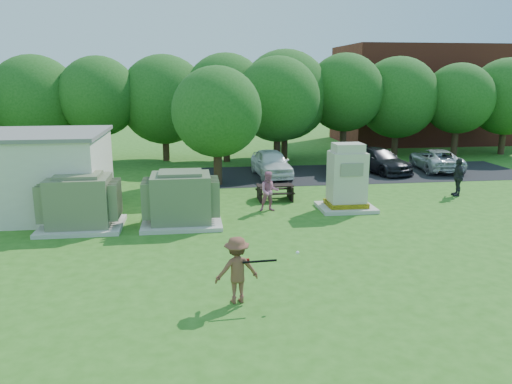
{
  "coord_description": "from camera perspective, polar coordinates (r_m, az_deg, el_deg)",
  "views": [
    {
      "loc": [
        -2.41,
        -14.06,
        5.55
      ],
      "look_at": [
        0.0,
        4.0,
        1.3
      ],
      "focal_mm": 35.0,
      "sensor_mm": 36.0,
      "label": 1
    }
  ],
  "objects": [
    {
      "name": "batter",
      "position": [
        12.53,
        -2.2,
        -8.88
      ],
      "size": [
        1.19,
        0.8,
        1.71
      ],
      "primitive_type": "imported",
      "rotation": [
        0.0,
        0.0,
        3.3
      ],
      "color": "brown",
      "rests_on": "ground"
    },
    {
      "name": "car_silver_b",
      "position": [
        31.92,
        19.84,
        3.51
      ],
      "size": [
        2.67,
        4.84,
        1.28
      ],
      "primitive_type": "imported",
      "rotation": [
        0.0,
        0.0,
        3.02
      ],
      "color": "silver",
      "rests_on": "ground"
    },
    {
      "name": "transformer_right",
      "position": [
        19.12,
        -8.55,
        -0.88
      ],
      "size": [
        3.0,
        2.4,
        2.07
      ],
      "color": "beige",
      "rests_on": "ground"
    },
    {
      "name": "person_at_picnic",
      "position": [
        20.82,
        1.53,
        0.07
      ],
      "size": [
        0.82,
        0.64,
        1.69
      ],
      "primitive_type": "imported",
      "rotation": [
        0.0,
        0.0,
        -0.01
      ],
      "color": "#C4688E",
      "rests_on": "ground"
    },
    {
      "name": "person_walking_right",
      "position": [
        25.37,
        22.08,
        1.6
      ],
      "size": [
        0.62,
        1.11,
        1.8
      ],
      "primitive_type": "imported",
      "rotation": [
        0.0,
        0.0,
        4.54
      ],
      "color": "#27282D",
      "rests_on": "ground"
    },
    {
      "name": "ground",
      "position": [
        15.31,
        2.0,
        -8.14
      ],
      "size": [
        120.0,
        120.0,
        0.0
      ],
      "primitive_type": "plane",
      "color": "#2D6619",
      "rests_on": "ground"
    },
    {
      "name": "tree_row",
      "position": [
        32.85,
        -0.33,
        10.7
      ],
      "size": [
        41.3,
        13.3,
        7.3
      ],
      "color": "#47301E",
      "rests_on": "ground"
    },
    {
      "name": "car_white",
      "position": [
        28.24,
        1.75,
        3.35
      ],
      "size": [
        2.06,
        4.53,
        1.51
      ],
      "primitive_type": "imported",
      "rotation": [
        0.0,
        0.0,
        0.06
      ],
      "color": "white",
      "rests_on": "ground"
    },
    {
      "name": "parking_strip",
      "position": [
        29.64,
        11.06,
        2.11
      ],
      "size": [
        20.0,
        6.0,
        0.01
      ],
      "primitive_type": "cube",
      "color": "#232326",
      "rests_on": "ground"
    },
    {
      "name": "brick_building",
      "position": [
        45.88,
        19.15,
        10.49
      ],
      "size": [
        15.0,
        8.0,
        8.0
      ],
      "primitive_type": "cube",
      "color": "maroon",
      "rests_on": "ground"
    },
    {
      "name": "car_dark",
      "position": [
        30.38,
        13.79,
        3.55
      ],
      "size": [
        3.31,
        5.13,
        1.38
      ],
      "primitive_type": "imported",
      "rotation": [
        0.0,
        0.0,
        0.31
      ],
      "color": "black",
      "rests_on": "ground"
    },
    {
      "name": "generator_cabinet",
      "position": [
        21.35,
        10.34,
        1.26
      ],
      "size": [
        2.32,
        1.9,
        2.82
      ],
      "color": "beige",
      "rests_on": "ground"
    },
    {
      "name": "batting_equipment",
      "position": [
        12.38,
        0.82,
        -7.73
      ],
      "size": [
        1.48,
        0.24,
        0.21
      ],
      "color": "black",
      "rests_on": "ground"
    },
    {
      "name": "car_silver_a",
      "position": [
        29.57,
        9.71,
        3.48
      ],
      "size": [
        2.57,
        4.41,
        1.38
      ],
      "primitive_type": "imported",
      "rotation": [
        0.0,
        0.0,
        2.86
      ],
      "color": "#A9A9AD",
      "rests_on": "ground"
    },
    {
      "name": "transformer_left",
      "position": [
        19.55,
        -19.45,
        -1.19
      ],
      "size": [
        3.0,
        2.4,
        2.07
      ],
      "color": "beige",
      "rests_on": "ground"
    },
    {
      "name": "picnic_table",
      "position": [
        22.8,
        2.17,
        0.17
      ],
      "size": [
        1.65,
        1.24,
        0.71
      ],
      "color": "black",
      "rests_on": "ground"
    }
  ]
}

